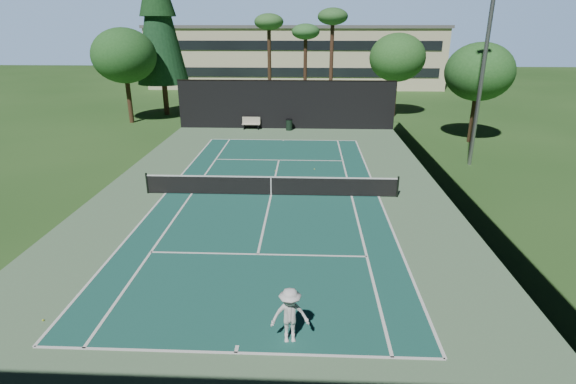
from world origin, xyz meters
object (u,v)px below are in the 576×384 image
Objects in this scene: tennis_net at (271,185)px; player at (290,316)px; tennis_ball_d at (162,175)px; trash_bin at (289,125)px; park_bench at (251,123)px; tennis_ball_c at (314,169)px; tennis_ball_a at (43,320)px; tennis_ball_b at (275,171)px.

tennis_net is 7.88× the size of player.
player is at bearing -82.87° from tennis_net.
tennis_ball_d is at bearing 111.94° from player.
park_bench is at bearing 174.82° from trash_bin.
player is 1.09× the size of park_bench.
tennis_ball_a is at bearing -118.08° from tennis_ball_c.
player reaches higher than tennis_ball_a.
tennis_ball_a is 17.29m from tennis_ball_c.
tennis_ball_c is at bearing 63.24° from tennis_net.
tennis_net is 189.85× the size of tennis_ball_a.
tennis_ball_b is 11.96m from park_bench.
tennis_ball_b is (-0.07, 4.04, -0.52)m from tennis_net.
tennis_ball_c is at bearing 10.13° from tennis_ball_d.
tennis_ball_a is at bearing -111.41° from tennis_ball_b.
trash_bin is at bearing 61.10° from tennis_ball_d.
tennis_ball_c is 0.04× the size of park_bench.
tennis_ball_c is at bearing -65.08° from park_bench.
player is 24.95× the size of tennis_ball_b.
trash_bin is (6.86, 12.43, 0.45)m from tennis_ball_d.
tennis_ball_b is at bearing 88.16° from player.
tennis_ball_a reaches higher than tennis_ball_d.
tennis_ball_b reaches higher than tennis_ball_c.
player reaches higher than park_bench.
park_bench is at bearing 91.74° from player.
tennis_ball_a is at bearing -96.40° from park_bench.
player is 26.68m from trash_bin.
player reaches higher than tennis_ball_d.
tennis_net is 11.39m from player.
trash_bin is at bearing 76.72° from tennis_ball_a.
player is 25.81× the size of tennis_ball_c.
tennis_ball_c is 1.04× the size of tennis_ball_d.
tennis_net is 13.65× the size of trash_bin.
tennis_ball_a reaches higher than tennis_ball_b.
tennis_net reaches higher than tennis_ball_b.
park_bench is at bearing 103.72° from tennis_ball_b.
tennis_net is 196.69× the size of tennis_ball_b.
tennis_ball_d is at bearing -118.90° from trash_bin.
park_bench is (-2.90, 15.65, -0.01)m from tennis_net.
player is (1.41, -11.30, 0.26)m from tennis_net.
tennis_ball_c is (2.27, 4.51, -0.53)m from tennis_net.
park_bench reaches higher than tennis_ball_c.
park_bench is (2.96, 26.40, 0.51)m from tennis_ball_a.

